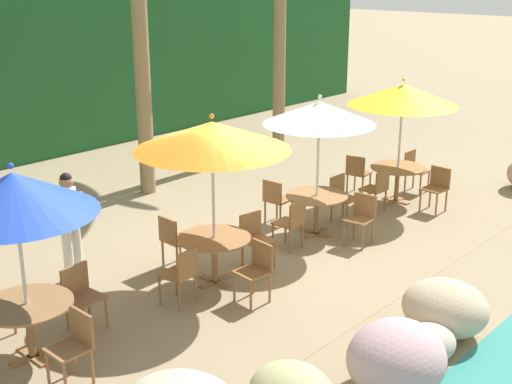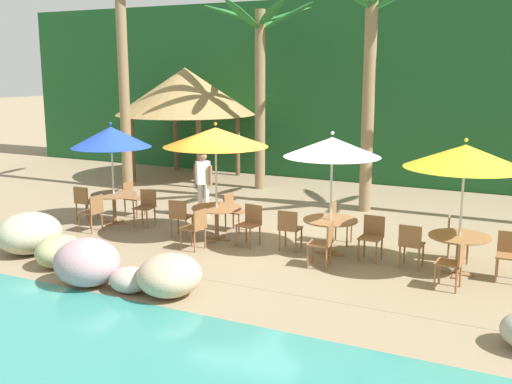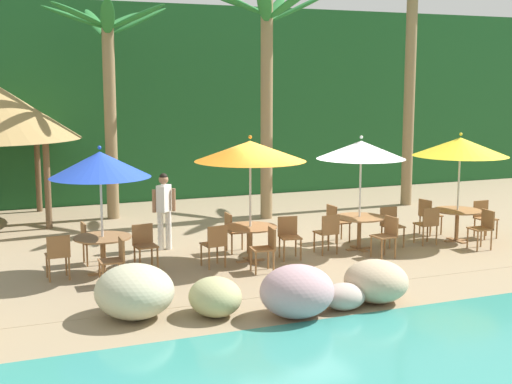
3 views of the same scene
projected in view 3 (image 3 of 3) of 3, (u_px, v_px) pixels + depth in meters
The scene contains 32 objects.
ground_plane at pixel (285, 255), 15.13m from camera, with size 120.00×120.00×0.00m, color #937F60.
terrace_deck at pixel (285, 255), 15.13m from camera, with size 18.00×5.20×0.01m.
foliage_backdrop at pixel (172, 102), 22.91m from camera, with size 28.00×2.40×6.00m.
rock_seawall at pixel (215, 287), 11.44m from camera, with size 14.87×2.77×0.90m.
umbrella_blue at pixel (100, 165), 13.28m from camera, with size 1.91×1.91×2.48m.
dining_table_blue at pixel (103, 243), 13.51m from camera, with size 1.10×1.10×0.74m.
chair_blue_seaward at pixel (144, 243), 13.98m from camera, with size 0.45×0.46×0.87m.
chair_blue_inland at pixel (89, 240), 14.26m from camera, with size 0.44×0.44×0.87m.
chair_blue_left at pixel (58, 253), 13.11m from camera, with size 0.43×0.44×0.87m.
chair_blue_right at pixel (116, 258), 12.78m from camera, with size 0.43×0.42×0.87m.
umbrella_orange at pixel (250, 151), 14.21m from camera, with size 2.27×2.27×2.60m.
dining_table_orange at pixel (250, 232), 14.47m from camera, with size 1.10×1.10×0.74m.
chair_orange_seaward at pixel (289, 234), 14.77m from camera, with size 0.48×0.48×0.87m.
chair_orange_inland at pixel (233, 229), 15.24m from camera, with size 0.44×0.43×0.87m.
chair_orange_left at pixel (215, 243), 13.99m from camera, with size 0.47×0.48×0.87m.
chair_orange_right at pixel (267, 246), 13.70m from camera, with size 0.47×0.46×0.87m.
umbrella_white at pixel (361, 150), 15.25m from camera, with size 1.93×1.93×2.52m.
dining_table_white at pixel (359, 222), 15.50m from camera, with size 1.10×1.10×0.74m.
chair_white_seaward at pixel (391, 223), 15.89m from camera, with size 0.43×0.44×0.87m.
chair_white_inland at pixel (336, 220), 16.24m from camera, with size 0.45×0.44×0.87m.
chair_white_left at pixel (328, 231), 15.08m from camera, with size 0.44×0.45×0.87m.
chair_white_right at pixel (387, 234), 14.82m from camera, with size 0.47×0.46×0.87m.
umbrella_yellow at pixel (460, 147), 16.08m from camera, with size 2.16×2.16×2.52m.
dining_table_yellow at pixel (457, 215), 16.32m from camera, with size 1.10×1.10×0.74m.
chair_yellow_seaward at pixel (484, 216), 16.75m from camera, with size 0.43×0.44×0.87m.
chair_yellow_inland at pixel (428, 214), 17.02m from camera, with size 0.48×0.47×0.87m.
chair_yellow_left at pixel (428, 223), 15.96m from camera, with size 0.43×0.44×0.87m.
chair_yellow_right at pixel (483, 226), 15.57m from camera, with size 0.45×0.44×0.87m.
palm_tree_second at pixel (109, 70), 18.57m from camera, with size 3.36×3.31×5.70m.
palm_tree_third at pixel (267, 64), 18.53m from camera, with size 3.63×3.50×6.07m.
palm_tree_fourth at pixel (412, 41), 20.55m from camera, with size 3.82×3.53×7.21m.
waiter_in_white at pixel (164, 206), 15.45m from camera, with size 0.52×0.39×1.70m.
Camera 3 is at (-6.10, -13.43, 3.67)m, focal length 49.64 mm.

